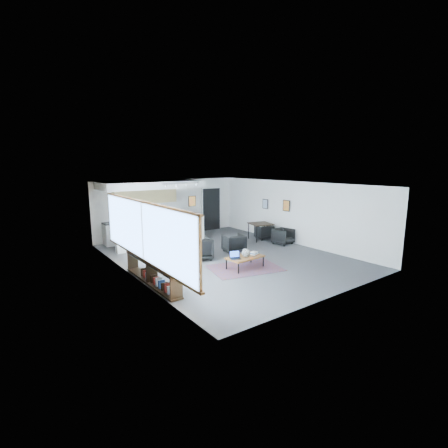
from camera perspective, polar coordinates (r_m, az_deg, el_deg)
room at (r=11.50m, az=0.40°, el=0.53°), size 7.02×9.02×2.62m
window at (r=9.03m, az=-14.06°, el=-1.52°), size 0.10×5.95×1.66m
console at (r=9.25m, az=-12.46°, el=-8.42°), size 0.35×3.00×0.80m
kitchenette at (r=14.09m, az=-12.58°, el=2.43°), size 4.20×1.96×2.60m
doorway at (r=16.42m, az=-2.29°, el=2.71°), size 1.10×0.12×2.15m
track_light at (r=12.89m, az=-7.58°, el=7.01°), size 1.60×0.07×0.15m
wall_art_lower at (r=14.05m, az=10.90°, el=3.18°), size 0.03×0.38×0.48m
wall_art_upper at (r=14.97m, az=7.27°, el=3.53°), size 0.03×0.34×0.44m
kilim_rug at (r=10.50m, az=3.72°, el=-7.73°), size 2.49×1.97×0.01m
coffee_table at (r=10.40m, az=3.75°, el=-5.87°), size 1.25×0.74×0.39m
laptop at (r=10.15m, az=1.94°, el=-5.70°), size 0.39×0.36×0.23m
ceramic_pot at (r=10.30m, az=3.86°, el=-5.08°), size 0.27×0.27×0.27m
book_stack at (r=10.64m, az=5.26°, el=-5.12°), size 0.33×0.30×0.08m
coaster at (r=10.23m, az=4.86°, el=-5.97°), size 0.12×0.12×0.01m
armchair_left at (r=11.35m, az=-4.48°, el=-4.13°), size 1.00×0.96×0.86m
armchair_right at (r=12.22m, az=1.72°, el=-3.29°), size 0.88×0.84×0.76m
floor_lamp at (r=12.16m, az=-7.01°, el=0.74°), size 0.41×0.41×1.43m
dining_table at (r=14.26m, az=6.46°, el=-0.12°), size 1.07×1.07×0.75m
dining_chair_near at (r=13.70m, az=10.37°, el=-2.25°), size 0.68×0.65×0.62m
dining_chair_far at (r=14.51m, az=7.05°, el=-1.50°), size 0.69×0.66×0.59m
microwave at (r=14.74m, az=-11.33°, el=1.83°), size 0.62×0.40×0.39m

